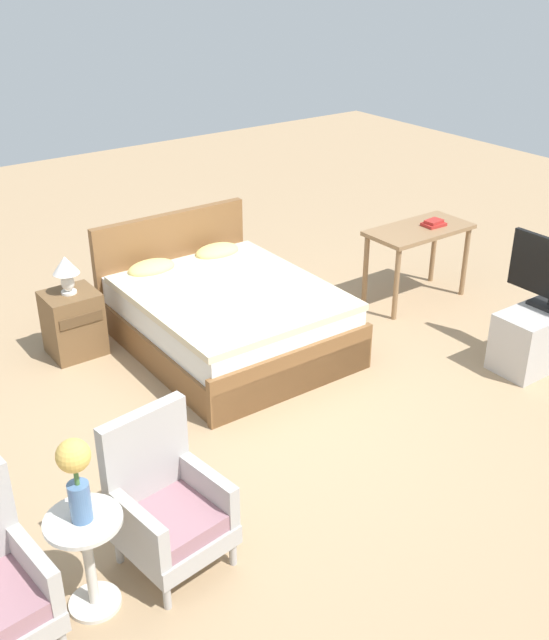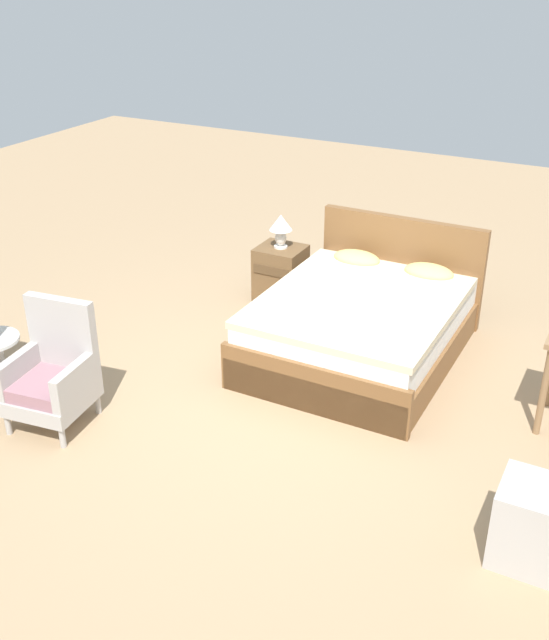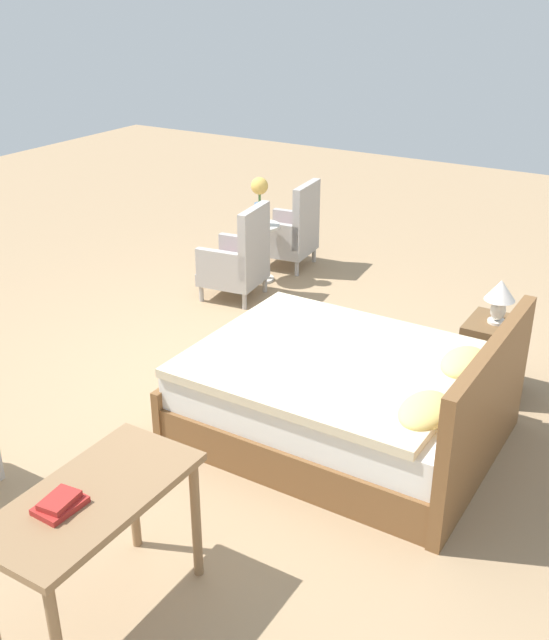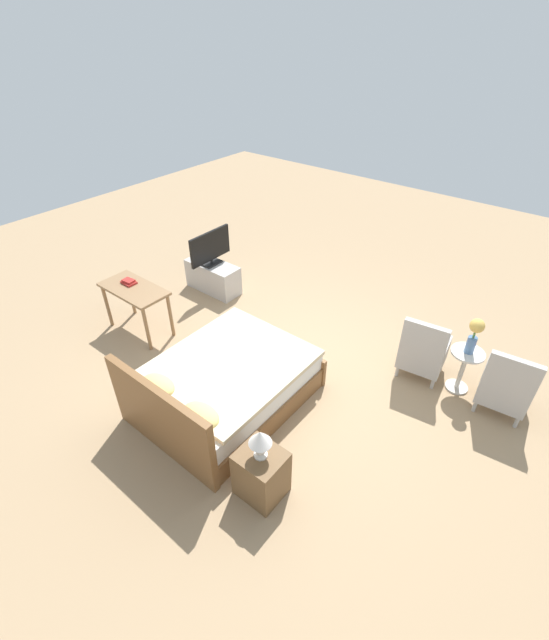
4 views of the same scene
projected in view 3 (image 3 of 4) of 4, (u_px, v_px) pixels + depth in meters
name	position (u px, v px, depth m)	size (l,w,h in m)	color
ground_plane	(244.00, 383.00, 5.76)	(16.00, 16.00, 0.00)	#A38460
bed	(348.00, 398.00, 4.97)	(1.56, 2.00, 0.96)	brown
armchair_by_window_left	(291.00, 233.00, 7.92)	(0.59, 0.59, 0.92)	#ADA8A3
armchair_by_window_right	(238.00, 261.00, 7.14)	(0.61, 0.61, 0.92)	#ADA8A3
side_table	(260.00, 245.00, 7.56)	(0.40, 0.40, 0.59)	beige
flower_vase	(260.00, 196.00, 7.34)	(0.17, 0.17, 0.48)	#4C709E
nightstand	(492.00, 357.00, 5.54)	(0.44, 0.41, 0.56)	brown
table_lamp	(500.00, 295.00, 5.34)	(0.22, 0.22, 0.33)	silver
vanity_desk	(94.00, 513.00, 3.40)	(1.04, 0.52, 0.75)	#8E6B47
book_stack	(60.00, 504.00, 3.24)	(0.22, 0.16, 0.06)	#AD2823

